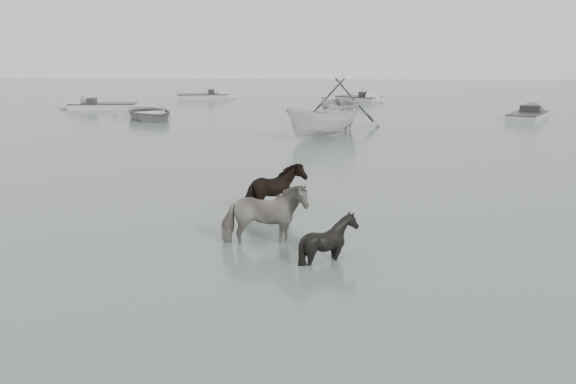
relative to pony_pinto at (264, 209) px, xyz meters
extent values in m
plane|color=#495751|center=(-0.13, 0.57, -0.77)|extent=(140.00, 140.00, 0.00)
imported|color=black|center=(0.00, 0.00, 0.00)|extent=(1.93, 1.11, 1.54)
imported|color=black|center=(-0.01, 2.79, -0.06)|extent=(1.63, 1.75, 1.42)
imported|color=black|center=(1.38, -0.93, -0.15)|extent=(1.20, 1.09, 1.23)
imported|color=#AEADA9|center=(-9.31, 23.15, -0.27)|extent=(5.45, 5.93, 1.00)
imported|color=#A1A4A2|center=(1.60, 20.51, 0.58)|extent=(4.70, 5.36, 2.69)
imported|color=beige|center=(0.81, 16.41, 0.04)|extent=(4.08, 4.14, 1.63)
camera|label=1|loc=(1.51, -12.99, 3.34)|focal=40.00mm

